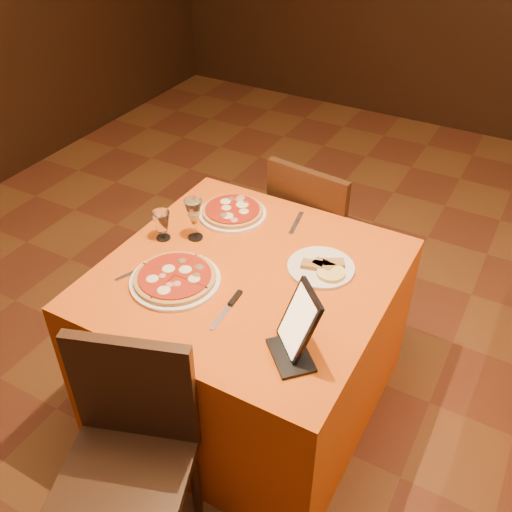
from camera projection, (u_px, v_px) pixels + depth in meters
The scene contains 13 objects.
floor at pixel (318, 440), 2.51m from camera, with size 6.00×7.00×0.01m, color #5E2D19.
main_table at pixel (248, 339), 2.47m from camera, with size 1.10×1.10×0.75m, color #CC500D.
chair_main_near at pixel (123, 481), 1.85m from camera, with size 0.44×0.44×0.91m, color black, non-canonical shape.
chair_main_far at pixel (322, 233), 2.96m from camera, with size 0.36×0.36×0.91m, color black, non-canonical shape.
pizza_near at pixel (175, 279), 2.18m from camera, with size 0.35×0.35×0.03m.
pizza_far at pixel (233, 212), 2.56m from camera, with size 0.30×0.30×0.03m.
cutlet_dish at pixel (321, 266), 2.25m from camera, with size 0.27×0.27×0.03m.
wine_glass at pixel (194, 219), 2.37m from camera, with size 0.08×0.08×0.19m, color #C4BF6F, non-canonical shape.
water_glass at pixel (162, 226), 2.38m from camera, with size 0.08×0.08×0.13m, color silver, non-canonical shape.
tablet at pixel (299, 321), 1.85m from camera, with size 0.17×0.01×0.24m, color black.
knife at pixel (224, 313), 2.05m from camera, with size 0.19×0.02×0.01m, color #B9BAC1.
fork_near at pixel (131, 273), 2.23m from camera, with size 0.14×0.02×0.01m, color #ACACB3.
fork_far at pixel (296, 223), 2.51m from camera, with size 0.18×0.02×0.01m, color silver.
Camera 1 is at (0.49, -1.44, 2.16)m, focal length 40.00 mm.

